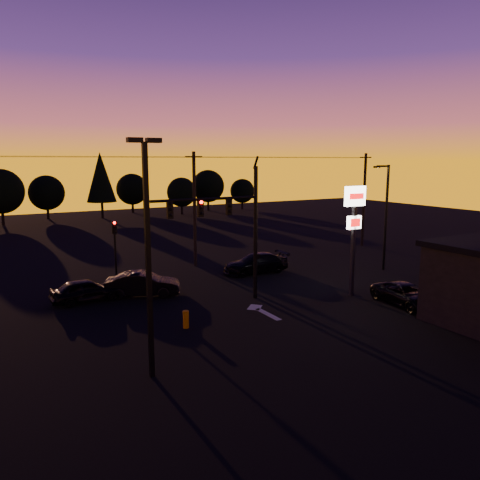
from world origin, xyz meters
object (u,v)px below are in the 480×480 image
at_px(secondary_signal, 115,243).
at_px(car_mid, 143,284).
at_px(car_left, 86,290).
at_px(car_right, 256,263).
at_px(streetlight, 385,213).
at_px(bollard, 186,319).
at_px(traffic_signal_mast, 232,220).
at_px(pylon_sign, 354,217).
at_px(parking_lot_light, 148,244).
at_px(suv_parked, 407,295).

distance_m(secondary_signal, car_mid, 4.26).
xyz_separation_m(car_left, car_right, (12.59, 1.21, 0.03)).
distance_m(secondary_signal, streetlight, 19.89).
height_order(bollard, car_mid, car_mid).
height_order(streetlight, car_right, streetlight).
height_order(streetlight, bollard, streetlight).
height_order(car_mid, car_right, car_mid).
distance_m(bollard, car_right, 12.35).
relative_size(streetlight, bollard, 8.95).
xyz_separation_m(traffic_signal_mast, car_right, (5.04, 5.55, -4.21)).
xyz_separation_m(pylon_sign, streetlight, (6.91, 4.00, -0.49)).
bearing_deg(parking_lot_light, bollard, 52.74).
bearing_deg(streetlight, suv_parked, -127.79).
height_order(traffic_signal_mast, car_mid, traffic_signal_mast).
xyz_separation_m(car_mid, suv_parked, (12.75, -9.43, -0.13)).
relative_size(streetlight, suv_parked, 1.78).
bearing_deg(pylon_sign, car_left, 154.97).
distance_m(car_left, car_right, 12.65).
height_order(car_left, car_mid, car_mid).
xyz_separation_m(car_left, suv_parked, (16.06, -9.92, -0.07)).
bearing_deg(traffic_signal_mast, car_right, 47.73).
distance_m(traffic_signal_mast, secondary_signal, 9.19).
relative_size(bollard, car_mid, 0.20).
distance_m(parking_lot_light, suv_parked, 16.64).
bearing_deg(car_right, pylon_sign, 16.94).
relative_size(traffic_signal_mast, secondary_signal, 1.97).
relative_size(traffic_signal_mast, bollard, 9.60).
distance_m(streetlight, car_right, 10.50).
relative_size(traffic_signal_mast, pylon_sign, 1.26).
bearing_deg(car_mid, pylon_sign, -95.46).
distance_m(car_left, car_mid, 3.35).
bearing_deg(car_right, car_mid, -77.00).
distance_m(pylon_sign, streetlight, 8.00).
xyz_separation_m(car_mid, car_right, (9.28, 1.70, -0.02)).
distance_m(parking_lot_light, pylon_sign, 15.19).
relative_size(secondary_signal, car_right, 0.87).
xyz_separation_m(parking_lot_light, streetlight, (21.41, 8.50, -0.85)).
relative_size(traffic_signal_mast, car_right, 1.71).
xyz_separation_m(traffic_signal_mast, secondary_signal, (-4.90, 7.49, -2.07)).
xyz_separation_m(parking_lot_light, suv_parked, (15.92, 1.42, -4.65)).
bearing_deg(suv_parked, car_left, 154.03).
bearing_deg(car_mid, suv_parked, -102.69).
relative_size(parking_lot_light, suv_parked, 2.03).
bearing_deg(streetlight, pylon_sign, -149.92).
xyz_separation_m(streetlight, bollard, (-18.15, -4.21, -3.97)).
distance_m(parking_lot_light, car_right, 18.24).
xyz_separation_m(traffic_signal_mast, suv_parked, (8.52, -5.58, -4.31)).
bearing_deg(bollard, pylon_sign, 1.06).
bearing_deg(streetlight, secondary_signal, 162.44).
xyz_separation_m(bollard, car_left, (-3.41, 7.04, 0.25)).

